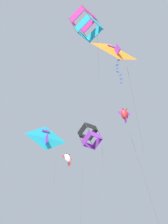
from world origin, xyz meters
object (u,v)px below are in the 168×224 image
at_px(kite_delta_low_drifter, 46,138).
at_px(kite_fish_mid_left, 67,159).
at_px(kite_box_highest, 86,24).
at_px(kite_delta_upper_right, 115,51).
at_px(kite_box_near_right, 90,136).
at_px(kite_fish_far_centre, 125,114).

bearing_deg(kite_delta_low_drifter, kite_fish_mid_left, 174.51).
height_order(kite_fish_mid_left, kite_box_highest, kite_box_highest).
xyz_separation_m(kite_delta_upper_right, kite_box_near_right, (7.51, -12.15, 1.14)).
bearing_deg(kite_fish_mid_left, kite_box_near_right, 79.50).
xyz_separation_m(kite_fish_mid_left, kite_delta_upper_right, (-11.75, 15.46, -0.83)).
xyz_separation_m(kite_delta_upper_right, kite_delta_low_drifter, (13.45, -13.54, 2.82)).
height_order(kite_fish_mid_left, kite_delta_upper_right, kite_fish_mid_left).
distance_m(kite_delta_upper_right, kite_delta_low_drifter, 19.30).
height_order(kite_delta_upper_right, kite_delta_low_drifter, kite_delta_low_drifter).
distance_m(kite_delta_upper_right, kite_box_near_right, 14.33).
bearing_deg(kite_fish_mid_left, kite_fish_far_centre, 78.48).
bearing_deg(kite_delta_upper_right, kite_fish_far_centre, -127.85).
relative_size(kite_box_highest, kite_delta_upper_right, 0.85).
bearing_deg(kite_box_highest, kite_box_near_right, -141.62).
bearing_deg(kite_delta_low_drifter, kite_delta_upper_right, 80.91).
height_order(kite_box_highest, kite_delta_upper_right, kite_box_highest).
distance_m(kite_box_highest, kite_fish_far_centre, 8.05).
bearing_deg(kite_fish_far_centre, kite_fish_mid_left, -79.33).
relative_size(kite_box_highest, kite_fish_far_centre, 0.71).
relative_size(kite_delta_upper_right, kite_box_near_right, 1.45).
relative_size(kite_fish_mid_left, kite_box_near_right, 1.70).
height_order(kite_box_near_right, kite_delta_low_drifter, kite_delta_low_drifter).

